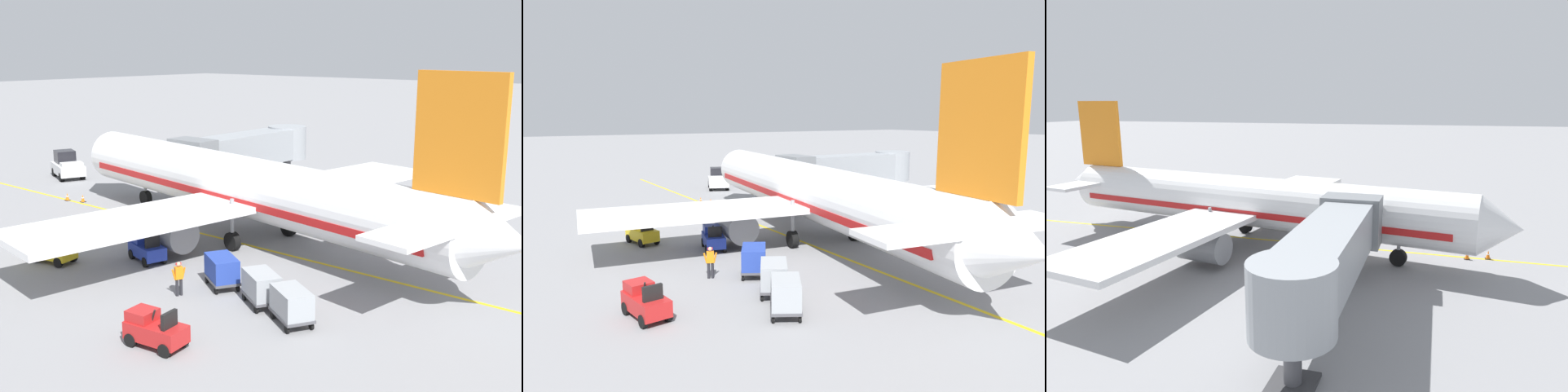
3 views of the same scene
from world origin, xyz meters
TOP-DOWN VIEW (x-y plane):
  - ground_plane at (0.00, 0.00)m, footprint 400.00×400.00m
  - gate_lead_in_line at (0.00, 0.00)m, footprint 0.24×80.00m
  - parked_airliner at (1.18, 1.52)m, footprint 30.44×37.29m
  - jet_bridge at (11.43, 10.19)m, footprint 14.29×3.50m
  - pushback_tractor at (5.32, 26.61)m, footprint 3.63×4.90m
  - baggage_tug_lead at (-12.65, -5.91)m, footprint 1.58×2.64m
  - baggage_tug_trailing at (-5.84, 2.54)m, footprint 1.83×2.73m
  - baggage_tug_spare at (-9.32, 6.40)m, footprint 1.72×2.69m
  - baggage_cart_front at (-6.15, -3.50)m, footprint 2.22×2.86m
  - baggage_cart_second_in_train at (-6.68, -6.47)m, footprint 2.22×2.86m
  - baggage_cart_third_in_train at (-7.48, -8.81)m, footprint 2.22×2.86m
  - ground_crew_wing_walker at (-8.29, -2.69)m, footprint 0.70×0.36m
  - safety_cone_nose_left at (0.35, 17.29)m, footprint 0.36×0.36m
  - safety_cone_nose_right at (-0.11, 18.67)m, footprint 0.36×0.36m
  - safety_cone_wing_tip at (-3.62, 11.74)m, footprint 0.36×0.36m

SIDE VIEW (x-z plane):
  - ground_plane at x=0.00m, z-range 0.00..0.00m
  - gate_lead_in_line at x=0.00m, z-range 0.00..0.01m
  - safety_cone_nose_left at x=0.35m, z-range -0.01..0.58m
  - safety_cone_nose_right at x=-0.11m, z-range -0.01..0.58m
  - safety_cone_wing_tip at x=-3.62m, z-range -0.01..0.58m
  - baggage_tug_lead at x=-12.65m, z-range -0.10..1.52m
  - baggage_tug_trailing at x=-5.84m, z-range -0.10..1.52m
  - baggage_tug_spare at x=-9.32m, z-range -0.10..1.52m
  - baggage_cart_front at x=-6.15m, z-range 0.16..1.74m
  - baggage_cart_second_in_train at x=-6.68m, z-range 0.16..1.74m
  - baggage_cart_third_in_train at x=-7.48m, z-range 0.16..1.74m
  - ground_crew_wing_walker at x=-8.29m, z-range 0.11..1.80m
  - pushback_tractor at x=5.32m, z-range -0.10..2.30m
  - parked_airliner at x=1.18m, z-range -2.13..8.50m
  - jet_bridge at x=11.43m, z-range 0.97..5.95m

